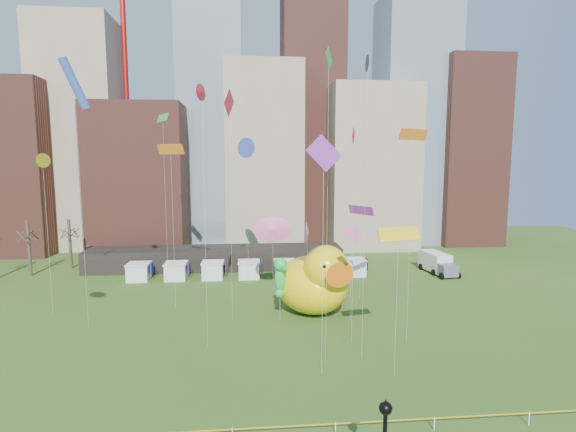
{
  "coord_description": "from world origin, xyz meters",
  "views": [
    {
      "loc": [
        1.08,
        -23.28,
        15.95
      ],
      "look_at": [
        4.0,
        8.77,
        12.0
      ],
      "focal_mm": 27.0,
      "sensor_mm": 36.0,
      "label": 1
    }
  ],
  "objects": [
    {
      "name": "kite_4",
      "position": [
        11.87,
        6.77,
        10.8
      ],
      "size": [
        3.27,
        1.09,
        11.34
      ],
      "color": "silver",
      "rests_on": "ground"
    },
    {
      "name": "caution_tape",
      "position": [
        0.0,
        0.0,
        0.68
      ],
      "size": [
        50.0,
        0.06,
        0.9
      ],
      "color": "white",
      "rests_on": "ground"
    },
    {
      "name": "kite_8",
      "position": [
        11.38,
        19.02,
        17.74
      ],
      "size": [
        0.68,
        1.62,
        19.52
      ],
      "color": "silver",
      "rests_on": "ground"
    },
    {
      "name": "kite_14",
      "position": [
        -7.08,
        23.79,
        17.29
      ],
      "size": [
        3.11,
        2.3,
        17.9
      ],
      "color": "silver",
      "rests_on": "ground"
    },
    {
      "name": "kite_0",
      "position": [
        -2.63,
        13.34,
        21.47
      ],
      "size": [
        0.54,
        1.36,
        22.34
      ],
      "color": "silver",
      "rests_on": "ground"
    },
    {
      "name": "kite_7",
      "position": [
        13.97,
        25.27,
        10.53
      ],
      "size": [
        2.39,
        3.11,
        11.09
      ],
      "color": "silver",
      "rests_on": "ground"
    },
    {
      "name": "kite_17",
      "position": [
        3.79,
        25.69,
        8.36
      ],
      "size": [
        3.03,
        0.41,
        9.88
      ],
      "color": "silver",
      "rests_on": "ground"
    },
    {
      "name": "kite_11",
      "position": [
        -9.68,
        33.75,
        21.47
      ],
      "size": [
        2.09,
        3.15,
        22.12
      ],
      "color": "silver",
      "rests_on": "ground"
    },
    {
      "name": "big_duck",
      "position": [
        7.91,
        20.8,
        3.56
      ],
      "size": [
        10.12,
        11.11,
        7.74
      ],
      "rotation": [
        0.0,
        0.0,
        0.4
      ],
      "color": "yellow",
      "rests_on": "ground"
    },
    {
      "name": "kite_6",
      "position": [
        15.06,
        12.82,
        18.23
      ],
      "size": [
        2.99,
        1.72,
        18.83
      ],
      "color": "silver",
      "rests_on": "ground"
    },
    {
      "name": "seahorse_green",
      "position": [
        4.14,
        19.32,
        4.76
      ],
      "size": [
        1.79,
        2.01,
        6.49
      ],
      "rotation": [
        0.0,
        0.0,
        0.34
      ],
      "color": "silver",
      "rests_on": "ground"
    },
    {
      "name": "kite_9",
      "position": [
        10.06,
        12.95,
        9.56
      ],
      "size": [
        1.6,
        0.28,
        10.67
      ],
      "color": "silver",
      "rests_on": "ground"
    },
    {
      "name": "kite_16",
      "position": [
        -0.72,
        19.94,
        21.24
      ],
      "size": [
        0.88,
        2.65,
        23.14
      ],
      "color": "silver",
      "rests_on": "ground"
    },
    {
      "name": "small_duck",
      "position": [
        8.53,
        27.38,
        1.27
      ],
      "size": [
        2.9,
        3.71,
        2.76
      ],
      "rotation": [
        0.0,
        0.0,
        -0.1
      ],
      "color": "white",
      "rests_on": "ground"
    },
    {
      "name": "vendor_tents",
      "position": [
        1.02,
        36.0,
        1.11
      ],
      "size": [
        33.24,
        2.8,
        2.4
      ],
      "color": "white",
      "rests_on": "ground"
    },
    {
      "name": "seahorse_purple",
      "position": [
        6.39,
        23.2,
        3.16
      ],
      "size": [
        1.48,
        1.64,
        4.54
      ],
      "rotation": [
        0.0,
        0.0,
        0.44
      ],
      "color": "silver",
      "rests_on": "ground"
    },
    {
      "name": "kite_5",
      "position": [
        -14.71,
        19.06,
        23.15
      ],
      "size": [
        2.4,
        2.52,
        25.47
      ],
      "color": "silver",
      "rests_on": "ground"
    },
    {
      "name": "kite_3",
      "position": [
        7.13,
        9.59,
        22.06
      ],
      "size": [
        0.79,
        1.43,
        24.5
      ],
      "color": "silver",
      "rests_on": "ground"
    },
    {
      "name": "box_truck",
      "position": [
        28.3,
        36.16,
        1.5
      ],
      "size": [
        3.4,
        7.14,
        2.92
      ],
      "rotation": [
        0.0,
        0.0,
        0.12
      ],
      "color": "silver",
      "rests_on": "ground"
    },
    {
      "name": "kite_1",
      "position": [
        7.06,
        20.23,
        8.83
      ],
      "size": [
        0.7,
        2.36,
        10.01
      ],
      "color": "silver",
      "rests_on": "ground"
    },
    {
      "name": "kite_10",
      "position": [
        10.23,
        10.06,
        23.23
      ],
      "size": [
        0.31,
        1.29,
        24.13
      ],
      "color": "silver",
      "rests_on": "ground"
    },
    {
      "name": "kite_15",
      "position": [
        6.48,
        7.68,
        16.34
      ],
      "size": [
        2.69,
        0.27,
        18.0
      ],
      "color": "silver",
      "rests_on": "ground"
    },
    {
      "name": "crane_right",
      "position": [
        30.89,
        64.0,
        46.9
      ],
      "size": [
        23.0,
        1.0,
        76.0
      ],
      "color": "red",
      "rests_on": "ground"
    },
    {
      "name": "kite_13",
      "position": [
        0.93,
        33.33,
        17.87
      ],
      "size": [
        1.74,
        2.35,
        19.19
      ],
      "color": "silver",
      "rests_on": "ground"
    },
    {
      "name": "bare_trees",
      "position": [
        -30.17,
        40.54,
        4.01
      ],
      "size": [
        8.44,
        6.44,
        8.5
      ],
      "color": "#382B21",
      "rests_on": "ground"
    },
    {
      "name": "pavilion",
      "position": [
        -4.0,
        42.0,
        1.6
      ],
      "size": [
        38.0,
        6.0,
        3.2
      ],
      "primitive_type": "cube",
      "color": "black",
      "rests_on": "ground"
    },
    {
      "name": "kite_12",
      "position": [
        -19.87,
        23.32,
        16.12
      ],
      "size": [
        0.51,
        1.48,
        16.94
      ],
      "color": "silver",
      "rests_on": "ground"
    },
    {
      "name": "skyline",
      "position": [
        2.25,
        61.06,
        21.44
      ],
      "size": [
        101.0,
        23.0,
        68.0
      ],
      "color": "brown",
      "rests_on": "ground"
    }
  ]
}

